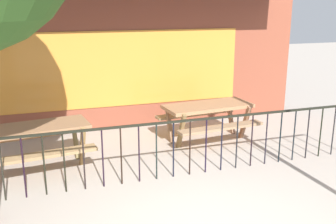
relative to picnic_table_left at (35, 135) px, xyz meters
The scene contains 4 objects.
pub_storefront 3.59m from the picnic_table_left, 49.77° to the left, with size 8.93×1.41×5.60m.
patio_fence_front 2.13m from the picnic_table_left, 29.89° to the right, with size 7.53×0.04×0.97m.
picnic_table_left is the anchor object (origin of this frame).
picnic_table_right 3.42m from the picnic_table_left, ahead, with size 1.92×1.52×0.79m.
Camera 1 is at (-1.71, -3.84, 2.79)m, focal length 42.58 mm.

